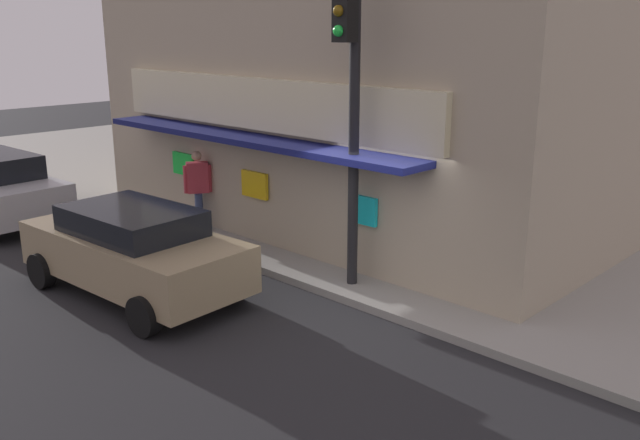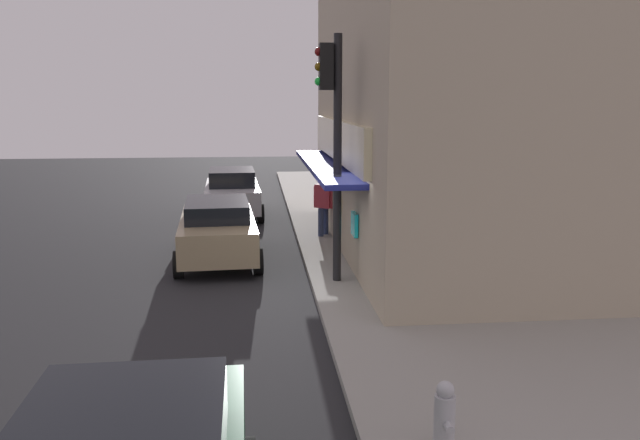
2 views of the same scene
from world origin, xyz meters
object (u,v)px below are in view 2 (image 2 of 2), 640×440
at_px(traffic_light, 333,126).
at_px(trash_can, 363,218).
at_px(parked_car_tan, 218,229).
at_px(parked_car_silver, 232,192).
at_px(fire_hydrant, 444,417).
at_px(pedestrian, 323,202).

distance_m(traffic_light, trash_can, 5.92).
relative_size(traffic_light, parked_car_tan, 1.18).
xyz_separation_m(traffic_light, parked_car_silver, (-9.00, -2.48, -2.67)).
bearing_deg(parked_car_tan, fire_hydrant, 17.65).
relative_size(parked_car_tan, parked_car_silver, 1.04).
xyz_separation_m(traffic_light, pedestrian, (-4.75, 0.31, -2.40)).
distance_m(traffic_light, parked_car_tan, 4.59).
xyz_separation_m(fire_hydrant, parked_car_tan, (-9.64, -3.07, 0.27)).
xyz_separation_m(traffic_light, fire_hydrant, (7.03, 0.43, -2.97)).
bearing_deg(pedestrian, parked_car_silver, -146.71).
bearing_deg(trash_can, parked_car_tan, -60.82).
height_order(traffic_light, pedestrian, traffic_light).
height_order(fire_hydrant, parked_car_silver, parked_car_silver).
relative_size(trash_can, parked_car_tan, 0.21).
bearing_deg(traffic_light, pedestrian, 176.27).
distance_m(trash_can, pedestrian, 1.31).
bearing_deg(pedestrian, trash_can, 98.12).
distance_m(traffic_light, fire_hydrant, 7.64).
distance_m(fire_hydrant, parked_car_silver, 16.29).
height_order(traffic_light, fire_hydrant, traffic_light).
bearing_deg(trash_can, fire_hydrant, -5.15).
xyz_separation_m(traffic_light, trash_can, (-4.92, 1.51, -2.92)).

